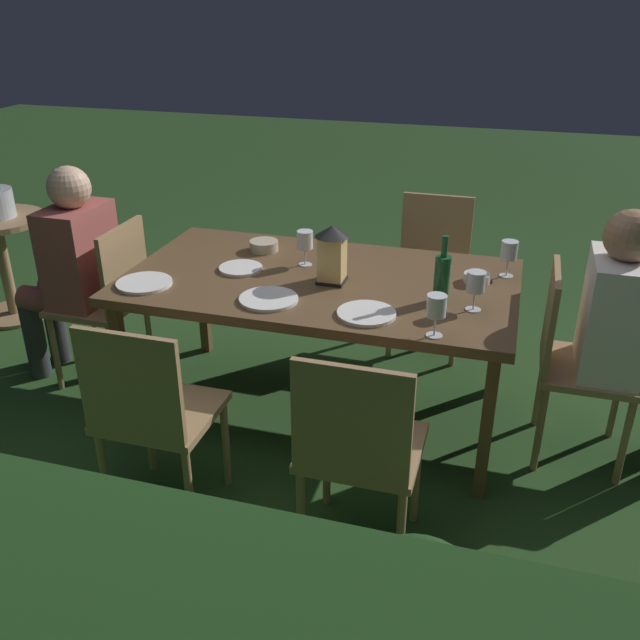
{
  "coord_description": "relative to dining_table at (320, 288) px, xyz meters",
  "views": [
    {
      "loc": [
        -0.82,
        2.8,
        1.93
      ],
      "look_at": [
        0.0,
        0.0,
        0.51
      ],
      "focal_mm": 38.73,
      "sensor_mm": 36.0,
      "label": 1
    }
  ],
  "objects": [
    {
      "name": "ground_plane",
      "position": [
        0.0,
        0.0,
        -0.67
      ],
      "size": [
        16.0,
        16.0,
        0.0
      ],
      "primitive_type": "plane",
      "color": "#26471E"
    },
    {
      "name": "dining_table",
      "position": [
        0.0,
        0.0,
        0.0
      ],
      "size": [
        1.77,
        1.0,
        0.72
      ],
      "color": "brown",
      "rests_on": "ground"
    },
    {
      "name": "chair_head_near",
      "position": [
        -1.14,
        0.0,
        -0.19
      ],
      "size": [
        0.4,
        0.42,
        0.87
      ],
      "color": "#9E7A51",
      "rests_on": "ground"
    },
    {
      "name": "person_in_cream",
      "position": [
        -1.33,
        0.0,
        -0.03
      ],
      "size": [
        0.48,
        0.38,
        1.15
      ],
      "color": "white",
      "rests_on": "ground"
    },
    {
      "name": "chair_side_left_a",
      "position": [
        -0.4,
        -0.89,
        -0.19
      ],
      "size": [
        0.42,
        0.4,
        0.87
      ],
      "color": "#9E7A51",
      "rests_on": "ground"
    },
    {
      "name": "chair_head_far",
      "position": [
        1.14,
        0.0,
        -0.19
      ],
      "size": [
        0.4,
        0.42,
        0.87
      ],
      "color": "#9E7A51",
      "rests_on": "ground"
    },
    {
      "name": "person_in_rust",
      "position": [
        1.33,
        0.0,
        -0.03
      ],
      "size": [
        0.48,
        0.38,
        1.15
      ],
      "color": "#9E4C47",
      "rests_on": "ground"
    },
    {
      "name": "chair_side_right_b",
      "position": [
        0.4,
        0.89,
        -0.19
      ],
      "size": [
        0.42,
        0.4,
        0.87
      ],
      "color": "#9E7A51",
      "rests_on": "ground"
    },
    {
      "name": "chair_side_right_a",
      "position": [
        -0.4,
        0.89,
        -0.19
      ],
      "size": [
        0.42,
        0.4,
        0.87
      ],
      "color": "#9E7A51",
      "rests_on": "ground"
    },
    {
      "name": "lantern_centerpiece",
      "position": [
        -0.07,
        0.03,
        0.2
      ],
      "size": [
        0.15,
        0.15,
        0.27
      ],
      "color": "black",
      "rests_on": "dining_table"
    },
    {
      "name": "green_bottle_on_table",
      "position": [
        -0.56,
        0.11,
        0.16
      ],
      "size": [
        0.07,
        0.07,
        0.29
      ],
      "color": "#195128",
      "rests_on": "dining_table"
    },
    {
      "name": "wine_glass_a",
      "position": [
        -0.7,
        0.16,
        0.17
      ],
      "size": [
        0.08,
        0.08,
        0.17
      ],
      "color": "silver",
      "rests_on": "dining_table"
    },
    {
      "name": "wine_glass_b",
      "position": [
        -0.82,
        -0.26,
        0.17
      ],
      "size": [
        0.08,
        0.08,
        0.17
      ],
      "color": "silver",
      "rests_on": "dining_table"
    },
    {
      "name": "wine_glass_c",
      "position": [
        -0.58,
        0.44,
        0.17
      ],
      "size": [
        0.08,
        0.08,
        0.17
      ],
      "color": "silver",
      "rests_on": "dining_table"
    },
    {
      "name": "wine_glass_d",
      "position": [
        0.11,
        -0.13,
        0.17
      ],
      "size": [
        0.08,
        0.08,
        0.17
      ],
      "color": "silver",
      "rests_on": "dining_table"
    },
    {
      "name": "plate_a",
      "position": [
        0.73,
        0.3,
        0.06
      ],
      "size": [
        0.25,
        0.25,
        0.01
      ],
      "primitive_type": "cylinder",
      "color": "white",
      "rests_on": "dining_table"
    },
    {
      "name": "plate_b",
      "position": [
        0.38,
        0.01,
        0.06
      ],
      "size": [
        0.2,
        0.2,
        0.01
      ],
      "primitive_type": "cylinder",
      "color": "white",
      "rests_on": "dining_table"
    },
    {
      "name": "plate_c",
      "position": [
        -0.29,
        0.33,
        0.06
      ],
      "size": [
        0.24,
        0.24,
        0.01
      ],
      "primitive_type": "cylinder",
      "color": "white",
      "rests_on": "dining_table"
    },
    {
      "name": "plate_d",
      "position": [
        0.14,
        0.31,
        0.06
      ],
      "size": [
        0.25,
        0.25,
        0.01
      ],
      "primitive_type": "cylinder",
      "color": "white",
      "rests_on": "dining_table"
    },
    {
      "name": "bowl_olives",
      "position": [
        -0.69,
        -0.15,
        0.07
      ],
      "size": [
        0.12,
        0.12,
        0.04
      ],
      "color": "silver",
      "rests_on": "dining_table"
    },
    {
      "name": "bowl_bread",
      "position": [
        0.37,
        -0.26,
        0.08
      ],
      "size": [
        0.14,
        0.14,
        0.05
      ],
      "color": "#BCAD8E",
      "rests_on": "dining_table"
    },
    {
      "name": "side_table",
      "position": [
        2.21,
        -0.51,
        -0.23
      ],
      "size": [
        0.58,
        0.58,
        0.66
      ],
      "color": "#9E7A51",
      "rests_on": "ground"
    },
    {
      "name": "potted_plant_corner",
      "position": [
        -0.7,
        1.48,
        -0.31
      ],
      "size": [
        0.42,
        0.42,
        0.62
      ],
      "color": "brown",
      "rests_on": "ground"
    }
  ]
}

